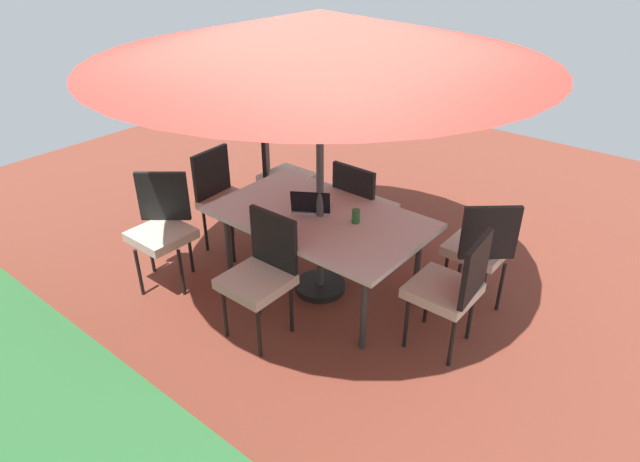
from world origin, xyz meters
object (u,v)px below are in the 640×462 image
patio_umbrella (320,37)px  chair_southwest (481,246)px  chair_east (224,196)px  chair_southeast (281,172)px  chair_north (262,271)px  laptop (312,206)px  cup (356,216)px  chair_northeast (162,225)px  dining_table (320,221)px  chair_south (362,205)px  chair_west (452,286)px

patio_umbrella → chair_southwest: (-1.11, -0.68, -1.58)m
chair_east → chair_southwest: bearing=-76.9°
chair_southeast → chair_east: bearing=137.3°
chair_north → laptop: size_ratio=2.44×
chair_southwest → cup: (0.82, 0.59, 0.24)m
chair_northeast → chair_north: bearing=-37.5°
patio_umbrella → chair_southwest: patio_umbrella is taller
chair_northeast → chair_southwest: same height
chair_east → laptop: size_ratio=2.44×
patio_umbrella → chair_north: patio_umbrella is taller
dining_table → chair_south: size_ratio=1.78×
chair_southwest → chair_south: bearing=-39.9°
chair_southeast → chair_north: bearing=178.3°
dining_table → patio_umbrella: bearing=0.0°
dining_table → chair_north: bearing=90.3°
chair_southeast → laptop: chair_southeast is taller
patio_umbrella → chair_south: patio_umbrella is taller
patio_umbrella → chair_west: 1.98m
patio_umbrella → chair_northeast: size_ratio=3.38×
chair_east → chair_southwest: size_ratio=1.00×
dining_table → chair_west: 1.20m
chair_north → chair_south: same height
chair_southwest → chair_west: bearing=56.1°
chair_southeast → chair_north: same height
chair_east → cup: bearing=-90.0°
chair_south → dining_table: bearing=93.7°
chair_east → chair_west: (-2.36, -0.04, 0.00)m
chair_west → dining_table: bearing=-93.2°
laptop → dining_table: bearing=139.7°
patio_umbrella → laptop: (0.10, -0.01, -1.35)m
chair_east → chair_north: same height
chair_southwest → cup: chair_southwest is taller
patio_umbrella → chair_east: size_ratio=3.38×
chair_north → chair_southeast: bearing=127.4°
chair_southeast → chair_west: size_ratio=1.00×
chair_southeast → chair_west: bearing=-147.0°
dining_table → chair_north: (-0.00, 0.69, -0.13)m
chair_west → chair_southwest: 0.66m
chair_southeast → patio_umbrella: bearing=-163.3°
chair_west → chair_south: same height
chair_west → cup: 0.93m
dining_table → cup: 0.33m
dining_table → laptop: 0.14m
chair_south → laptop: 0.69m
chair_northeast → chair_north: (-1.16, -0.03, 0.00)m
dining_table → chair_southeast: size_ratio=1.78×
dining_table → laptop: laptop is taller
chair_west → chair_south: (1.23, -0.63, 0.00)m
chair_east → chair_south: bearing=-63.1°
chair_west → chair_south: bearing=-121.8°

